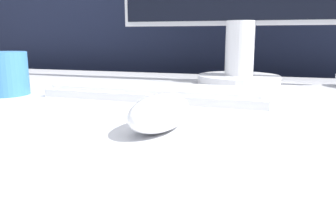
{
  "coord_description": "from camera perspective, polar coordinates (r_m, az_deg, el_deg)",
  "views": [
    {
      "loc": [
        0.05,
        -0.54,
        0.82
      ],
      "look_at": [
        -0.07,
        -0.11,
        0.73
      ],
      "focal_mm": 35.0,
      "sensor_mm": 36.0,
      "label": 1
    }
  ],
  "objects": [
    {
      "name": "computer_mouse_near",
      "position": [
        0.42,
        -1.38,
        -1.31
      ],
      "size": [
        0.08,
        0.13,
        0.05
      ],
      "rotation": [
        0.0,
        0.0,
        -0.18
      ],
      "color": "white",
      "rests_on": "desk"
    },
    {
      "name": "mug",
      "position": [
        0.76,
        -26.48,
        4.94
      ],
      "size": [
        0.09,
        0.09,
        0.09
      ],
      "color": "teal",
      "rests_on": "desk"
    },
    {
      "name": "keyboard",
      "position": [
        0.65,
        -2.17,
        2.23
      ],
      "size": [
        0.44,
        0.13,
        0.02
      ],
      "rotation": [
        0.0,
        0.0,
        -0.03
      ],
      "color": "silver",
      "rests_on": "desk"
    },
    {
      "name": "partition_panel",
      "position": [
        1.19,
        13.3,
        2.65
      ],
      "size": [
        5.0,
        0.03,
        1.28
      ],
      "color": "black",
      "rests_on": "ground_plane"
    }
  ]
}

